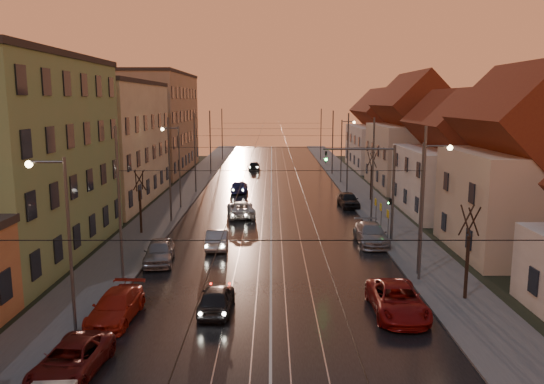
{
  "coord_description": "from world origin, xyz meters",
  "views": [
    {
      "loc": [
        0.05,
        -20.46,
        10.38
      ],
      "look_at": [
        0.07,
        20.4,
        3.31
      ],
      "focal_mm": 35.0,
      "sensor_mm": 36.0,
      "label": 1
    }
  ],
  "objects_px": {
    "driving_car_1": "(217,239)",
    "driving_car_3": "(239,187)",
    "street_lamp_3": "(344,145)",
    "traffic_light_mast": "(380,180)",
    "driving_car_4": "(254,166)",
    "parked_left_1": "(71,360)",
    "parked_left_2": "(116,307)",
    "parked_right_1": "(371,234)",
    "driving_car_0": "(216,298)",
    "street_lamp_0": "(62,228)",
    "parked_right_0": "(397,300)",
    "driving_car_2": "(241,209)",
    "street_lamp_1": "(426,196)",
    "street_lamp_2": "(176,159)",
    "parked_right_2": "(348,200)",
    "parked_left_3": "(159,252)"
  },
  "relations": [
    {
      "from": "parked_left_3",
      "to": "parked_right_2",
      "type": "xyz_separation_m",
      "value": [
        14.81,
        18.22,
        -0.03
      ]
    },
    {
      "from": "street_lamp_2",
      "to": "parked_right_2",
      "type": "height_order",
      "value": "street_lamp_2"
    },
    {
      "from": "traffic_light_mast",
      "to": "driving_car_2",
      "type": "distance_m",
      "value": 14.23
    },
    {
      "from": "street_lamp_0",
      "to": "parked_left_1",
      "type": "distance_m",
      "value": 5.84
    },
    {
      "from": "street_lamp_1",
      "to": "traffic_light_mast",
      "type": "height_order",
      "value": "street_lamp_1"
    },
    {
      "from": "driving_car_1",
      "to": "parked_right_2",
      "type": "height_order",
      "value": "parked_right_2"
    },
    {
      "from": "driving_car_2",
      "to": "driving_car_4",
      "type": "xyz_separation_m",
      "value": [
        0.12,
        32.52,
        -0.03
      ]
    },
    {
      "from": "driving_car_1",
      "to": "parked_right_2",
      "type": "xyz_separation_m",
      "value": [
        11.42,
        14.69,
        0.05
      ]
    },
    {
      "from": "driving_car_0",
      "to": "parked_right_0",
      "type": "bearing_deg",
      "value": 179.09
    },
    {
      "from": "street_lamp_1",
      "to": "parked_left_1",
      "type": "height_order",
      "value": "street_lamp_1"
    },
    {
      "from": "parked_left_1",
      "to": "parked_right_1",
      "type": "height_order",
      "value": "parked_right_1"
    },
    {
      "from": "parked_right_0",
      "to": "parked_right_1",
      "type": "distance_m",
      "value": 13.05
    },
    {
      "from": "street_lamp_1",
      "to": "driving_car_4",
      "type": "bearing_deg",
      "value": 103.47
    },
    {
      "from": "street_lamp_2",
      "to": "parked_right_1",
      "type": "bearing_deg",
      "value": -37.95
    },
    {
      "from": "driving_car_1",
      "to": "driving_car_3",
      "type": "xyz_separation_m",
      "value": [
        0.16,
        23.05,
        -0.02
      ]
    },
    {
      "from": "street_lamp_0",
      "to": "driving_car_4",
      "type": "bearing_deg",
      "value": 83.52
    },
    {
      "from": "parked_right_1",
      "to": "parked_right_0",
      "type": "bearing_deg",
      "value": -95.31
    },
    {
      "from": "driving_car_3",
      "to": "driving_car_4",
      "type": "distance_m",
      "value": 19.85
    },
    {
      "from": "parked_left_2",
      "to": "parked_right_1",
      "type": "xyz_separation_m",
      "value": [
        14.72,
        13.67,
        0.07
      ]
    },
    {
      "from": "driving_car_2",
      "to": "driving_car_1",
      "type": "bearing_deg",
      "value": 76.91
    },
    {
      "from": "parked_right_0",
      "to": "traffic_light_mast",
      "type": "bearing_deg",
      "value": 83.12
    },
    {
      "from": "driving_car_3",
      "to": "parked_right_0",
      "type": "distance_m",
      "value": 36.34
    },
    {
      "from": "driving_car_1",
      "to": "street_lamp_0",
      "type": "bearing_deg",
      "value": 67.28
    },
    {
      "from": "street_lamp_0",
      "to": "street_lamp_1",
      "type": "bearing_deg",
      "value": 23.72
    },
    {
      "from": "street_lamp_3",
      "to": "parked_right_2",
      "type": "distance_m",
      "value": 15.83
    },
    {
      "from": "parked_left_3",
      "to": "driving_car_4",
      "type": "bearing_deg",
      "value": 78.45
    },
    {
      "from": "street_lamp_3",
      "to": "parked_left_2",
      "type": "distance_m",
      "value": 45.77
    },
    {
      "from": "street_lamp_3",
      "to": "parked_right_2",
      "type": "height_order",
      "value": "street_lamp_3"
    },
    {
      "from": "traffic_light_mast",
      "to": "driving_car_4",
      "type": "height_order",
      "value": "traffic_light_mast"
    },
    {
      "from": "street_lamp_0",
      "to": "street_lamp_1",
      "type": "height_order",
      "value": "same"
    },
    {
      "from": "street_lamp_3",
      "to": "parked_left_2",
      "type": "height_order",
      "value": "street_lamp_3"
    },
    {
      "from": "parked_left_2",
      "to": "parked_right_0",
      "type": "distance_m",
      "value": 13.62
    },
    {
      "from": "driving_car_0",
      "to": "parked_right_2",
      "type": "distance_m",
      "value": 28.18
    },
    {
      "from": "parked_right_1",
      "to": "parked_right_2",
      "type": "bearing_deg",
      "value": 88.46
    },
    {
      "from": "street_lamp_1",
      "to": "driving_car_2",
      "type": "distance_m",
      "value": 20.72
    },
    {
      "from": "driving_car_0",
      "to": "driving_car_1",
      "type": "distance_m",
      "value": 11.59
    },
    {
      "from": "parked_left_1",
      "to": "parked_left_2",
      "type": "xyz_separation_m",
      "value": [
        0.2,
        5.21,
        0.05
      ]
    },
    {
      "from": "driving_car_0",
      "to": "driving_car_1",
      "type": "bearing_deg",
      "value": -82.9
    },
    {
      "from": "parked_right_1",
      "to": "street_lamp_1",
      "type": "bearing_deg",
      "value": -76.45
    },
    {
      "from": "street_lamp_2",
      "to": "parked_left_2",
      "type": "bearing_deg",
      "value": -86.32
    },
    {
      "from": "driving_car_3",
      "to": "parked_left_1",
      "type": "bearing_deg",
      "value": 83.94
    },
    {
      "from": "street_lamp_3",
      "to": "driving_car_1",
      "type": "xyz_separation_m",
      "value": [
        -12.93,
        -29.89,
        -4.2
      ]
    },
    {
      "from": "traffic_light_mast",
      "to": "parked_right_0",
      "type": "xyz_separation_m",
      "value": [
        -1.79,
        -13.81,
        -3.86
      ]
    },
    {
      "from": "driving_car_4",
      "to": "street_lamp_0",
      "type": "bearing_deg",
      "value": 84.66
    },
    {
      "from": "street_lamp_1",
      "to": "parked_right_0",
      "type": "height_order",
      "value": "street_lamp_1"
    },
    {
      "from": "driving_car_1",
      "to": "parked_right_1",
      "type": "relative_size",
      "value": 0.81
    },
    {
      "from": "street_lamp_2",
      "to": "parked_right_0",
      "type": "distance_m",
      "value": 30.29
    },
    {
      "from": "street_lamp_3",
      "to": "traffic_light_mast",
      "type": "bearing_deg",
      "value": -92.27
    },
    {
      "from": "driving_car_2",
      "to": "parked_left_1",
      "type": "bearing_deg",
      "value": 73.06
    },
    {
      "from": "driving_car_3",
      "to": "driving_car_4",
      "type": "height_order",
      "value": "driving_car_4"
    }
  ]
}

